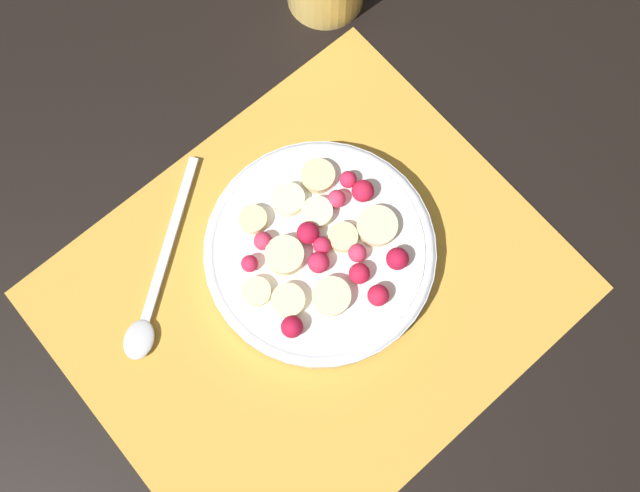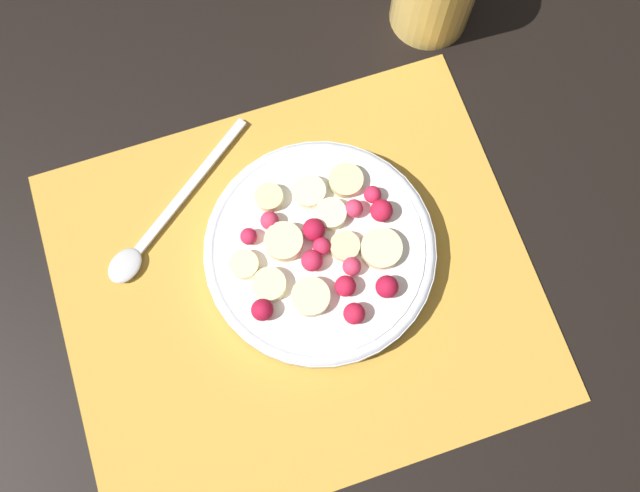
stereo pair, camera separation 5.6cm
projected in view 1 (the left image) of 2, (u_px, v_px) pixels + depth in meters
name	position (u px, v px, depth m)	size (l,w,h in m)	color
ground_plane	(309.00, 291.00, 0.59)	(3.00, 3.00, 0.00)	black
placemat	(309.00, 291.00, 0.59)	(0.44, 0.37, 0.01)	gold
fruit_bowl	(320.00, 250.00, 0.58)	(0.22, 0.22, 0.05)	silver
spoon	(153.00, 295.00, 0.58)	(0.17, 0.14, 0.01)	silver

